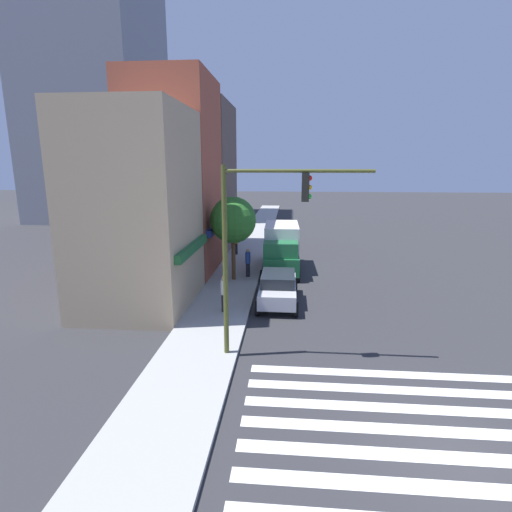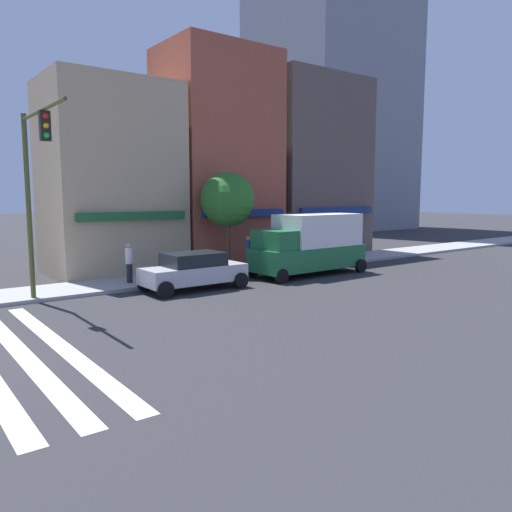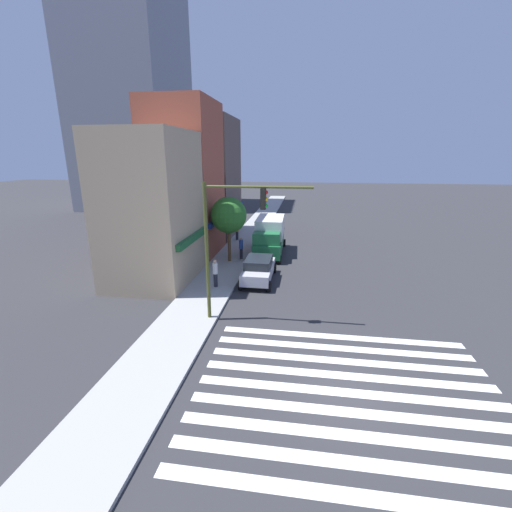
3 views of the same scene
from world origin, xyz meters
name	(u,v)px [view 3 (image 3 of 3)]	position (x,y,z in m)	size (l,w,h in m)	color
ground_plane	(348,393)	(0.00, 0.00, 0.00)	(200.00, 200.00, 0.00)	#2D2D30
sidewalk_left	(148,372)	(0.00, 7.50, 0.07)	(120.00, 3.00, 0.15)	#9E9E99
crosswalk_stripes	(348,393)	(0.00, 0.00, 0.00)	(8.33, 10.80, 0.01)	silver
storefront_row	(190,186)	(17.51, 11.50, 5.66)	(20.72, 5.30, 12.24)	tan
tower_distant	(129,61)	(43.62, 28.98, 21.72)	(16.18, 13.97, 43.43)	gray
traffic_signal	(229,230)	(4.78, 5.30, 4.71)	(0.32, 5.06, 6.93)	#474C1E
sedan_silver	(259,269)	(10.76, 4.70, 0.84)	(4.40, 2.02, 1.59)	#B7B7BC
box_truck_green	(270,236)	(17.47, 4.70, 1.59)	(6.25, 2.42, 3.04)	#1E6638
pedestrian_white_shirt	(215,273)	(8.96, 7.18, 1.07)	(0.32, 0.32, 1.77)	#23232D
pedestrian_blue_shirt	(241,248)	(15.11, 6.71, 1.07)	(0.32, 0.32, 1.77)	#23232D
pedestrian_orange_vest	(237,231)	(21.36, 8.30, 1.07)	(0.32, 0.32, 1.77)	#23232D
street_tree	(229,215)	(14.41, 7.50, 3.75)	(2.73, 2.73, 4.98)	brown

